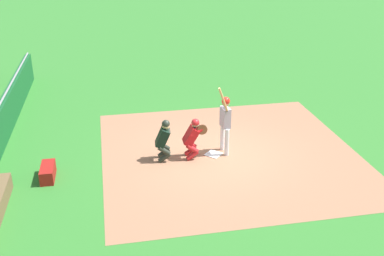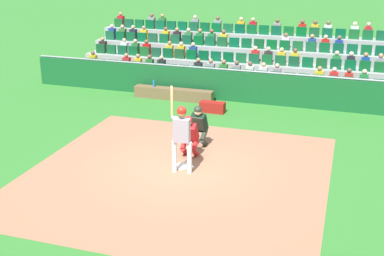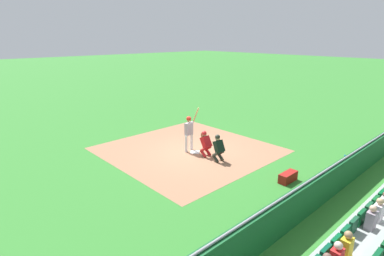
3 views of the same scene
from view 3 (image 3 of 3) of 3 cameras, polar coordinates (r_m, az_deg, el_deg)
name	(u,v)px [view 3 (image 3 of 3)]	position (r m, az deg, el deg)	size (l,w,h in m)	color
ground_plane	(195,152)	(15.10, 0.57, -4.63)	(160.00, 160.00, 0.00)	#30782B
infield_dirt_patch	(188,150)	(15.44, -0.70, -4.11)	(7.64, 7.70, 0.01)	#9B6B4E
home_plate_marker	(195,152)	(15.10, 0.57, -4.57)	(0.44, 0.44, 0.02)	white
batter_at_plate	(189,130)	(14.92, -0.55, -0.29)	(0.68, 0.47, 2.24)	silver
catcher_crouching	(205,142)	(14.46, 2.55, -2.66)	(0.46, 0.71, 1.26)	red
home_plate_umpire	(218,147)	(13.89, 5.01, -3.56)	(0.49, 0.49, 1.29)	#272D23
dugout_wall	(323,187)	(11.45, 23.54, -10.25)	(17.45, 0.24, 1.24)	#155529
dugout_bench	(336,171)	(13.89, 25.61, -7.40)	(3.16, 0.40, 0.44)	brown
water_bottle_on_bench	(345,158)	(14.48, 26.97, -5.09)	(0.07, 0.07, 0.27)	blue
equipment_duffel_bag	(288,177)	(12.73, 17.73, -8.84)	(0.90, 0.36, 0.38)	maroon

